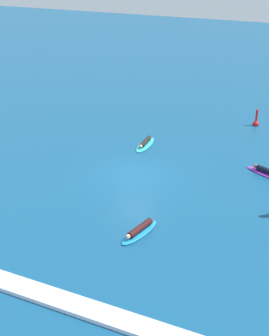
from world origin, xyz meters
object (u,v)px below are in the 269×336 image
Objects in this scene: surfer_on_purple_board at (267,172)px; surfer_on_teal_board at (145,143)px; surfer_on_blue_board at (139,230)px; marker_buoy at (256,122)px.

surfer_on_purple_board reaches higher than surfer_on_teal_board.
surfer_on_teal_board is (-3.78, 9.59, -0.02)m from surfer_on_blue_board.
surfer_on_blue_board is 0.95× the size of surfer_on_purple_board.
surfer_on_purple_board is 8.10m from marker_buoy.
surfer_on_teal_board is 2.01× the size of marker_buoy.
surfer_on_purple_board is 1.01× the size of surfer_on_teal_board.
surfer_on_teal_board is at bearing -131.56° from marker_buoy.
marker_buoy is (2.18, 16.32, 0.09)m from surfer_on_blue_board.
surfer_on_blue_board is 1.93× the size of marker_buoy.
surfer_on_purple_board is at bearing -74.57° from marker_buoy.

